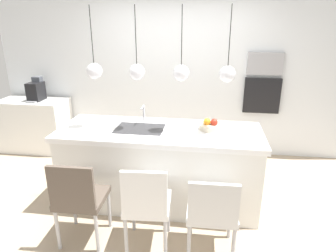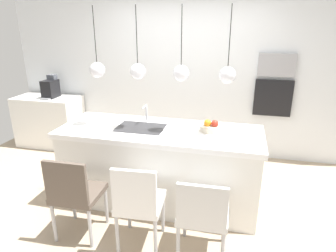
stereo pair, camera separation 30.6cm
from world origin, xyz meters
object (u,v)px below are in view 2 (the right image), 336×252
oven (273,98)px  chair_near (75,192)px  fruit_bowl (211,127)px  microwave (277,65)px  chair_far (203,213)px  chair_middle (139,202)px  coffee_machine (51,88)px

oven → chair_near: bearing=-129.8°
fruit_bowl → chair_near: bearing=-142.5°
microwave → chair_far: size_ratio=0.63×
chair_far → chair_near: bearing=-179.8°
microwave → chair_near: size_ratio=0.59×
fruit_bowl → chair_far: bearing=-87.0°
fruit_bowl → microwave: bearing=61.8°
chair_near → chair_middle: chair_middle is taller
fruit_bowl → chair_far: size_ratio=0.31×
fruit_bowl → chair_middle: bearing=-120.7°
fruit_bowl → chair_near: size_ratio=0.29×
microwave → oven: (0.00, 0.00, -0.50)m
fruit_bowl → oven: bearing=61.8°
fruit_bowl → oven: 1.68m
coffee_machine → chair_far: bearing=-36.0°
chair_near → chair_far: size_ratio=1.07×
oven → microwave: bearing=0.0°
fruit_bowl → microwave: size_ratio=0.49×
oven → chair_near: 3.20m
coffee_machine → oven: 3.69m
coffee_machine → microwave: bearing=4.6°
fruit_bowl → chair_far: 1.06m
microwave → chair_middle: size_ratio=0.59×
chair_middle → chair_far: 0.61m
chair_near → microwave: bearing=50.2°
chair_middle → chair_near: bearing=180.0°
microwave → chair_far: 2.73m
microwave → oven: bearing=0.0°
oven → chair_near: oven is taller
chair_middle → microwave: bearing=60.8°
oven → chair_far: (-0.75, -2.42, -0.52)m
microwave → fruit_bowl: bearing=-118.2°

